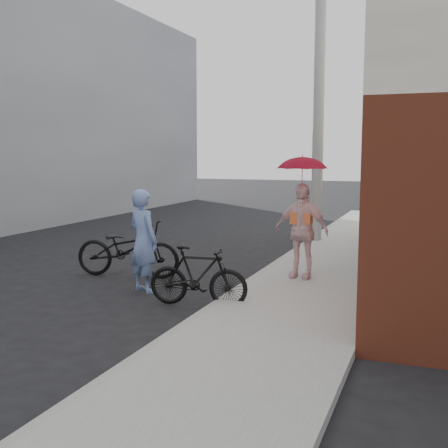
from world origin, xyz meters
The scene contains 11 objects.
ground centered at (0.00, 0.00, 0.00)m, with size 80.00×80.00×0.00m, color black.
sidewalk centered at (2.10, 2.00, 0.06)m, with size 2.20×24.00×0.12m, color #969691.
curb centered at (0.94, 2.00, 0.06)m, with size 0.12×24.00×0.12m, color #9E9E99.
utility_pole centered at (1.10, 6.00, 3.50)m, with size 0.28×0.28×7.00m, color #9E9E99.
officer centered at (-0.64, -0.06, 0.88)m, with size 0.65×0.42×1.77m, color #718CC9.
bike_left centered at (-1.49, 0.86, 0.54)m, with size 0.72×2.07×1.09m, color black.
bike_right centered at (0.60, -0.57, 0.47)m, with size 0.44×1.57×0.94m, color black.
kimono_woman centered at (1.75, 1.47, 0.98)m, with size 1.01×0.42×1.72m, color #FFD5DB.
parasol centered at (1.75, 1.47, 2.21)m, with size 0.86×0.86×0.75m, color #BF1638.
planter centered at (3.00, 2.05, 0.22)m, with size 0.39×0.39×0.20m, color black.
potted_plant centered at (3.00, 2.05, 0.59)m, with size 0.48×0.42×0.54m, color #255D28.
Camera 1 is at (4.00, -8.40, 2.37)m, focal length 45.00 mm.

